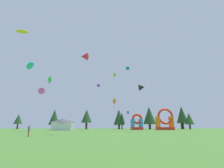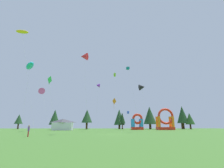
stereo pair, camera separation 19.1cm
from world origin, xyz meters
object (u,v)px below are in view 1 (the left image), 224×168
object	(u,v)px
kite_red_delta	(84,57)
kite_black_delta	(142,87)
kite_blue_box	(128,112)
kite_yellow_parafoil	(22,32)
inflatable_red_slide	(137,124)
kite_cyan_parafoil	(30,66)
festival_tent	(62,125)
kite_lime_box	(115,75)
kite_green_diamond	(49,80)
kite_purple_delta	(98,85)
kite_orange_diamond	(114,102)
kite_teal_box	(128,68)
inflatable_orange_dome	(165,122)
kite_pink_delta	(42,91)
person_left_edge	(29,130)

from	to	relation	value
kite_red_delta	kite_black_delta	distance (m)	17.32
kite_blue_box	kite_yellow_parafoil	bearing A→B (deg)	-142.78
kite_yellow_parafoil	inflatable_red_slide	bearing A→B (deg)	39.10
kite_cyan_parafoil	festival_tent	bearing A→B (deg)	94.48
kite_lime_box	kite_green_diamond	size ratio (longest dim) A/B	1.37
kite_blue_box	kite_purple_delta	world-z (taller)	kite_purple_delta
kite_lime_box	kite_orange_diamond	distance (m)	15.01
kite_blue_box	inflatable_red_slide	size ratio (longest dim) A/B	1.08
kite_cyan_parafoil	kite_teal_box	world-z (taller)	kite_teal_box
kite_purple_delta	kite_red_delta	bearing A→B (deg)	-101.93
kite_purple_delta	kite_orange_diamond	world-z (taller)	kite_purple_delta
kite_green_diamond	inflatable_orange_dome	distance (m)	45.00
kite_green_diamond	kite_red_delta	world-z (taller)	kite_red_delta
kite_teal_box	kite_black_delta	size ratio (longest dim) A/B	1.78
kite_blue_box	festival_tent	distance (m)	23.54
kite_green_diamond	kite_red_delta	size ratio (longest dim) A/B	0.70
kite_pink_delta	kite_red_delta	bearing A→B (deg)	-46.67
kite_blue_box	inflatable_red_slide	world-z (taller)	kite_blue_box
person_left_edge	kite_black_delta	bearing A→B (deg)	89.82
person_left_edge	inflatable_red_slide	distance (m)	45.27
kite_cyan_parafoil	kite_pink_delta	world-z (taller)	kite_pink_delta
kite_blue_box	kite_pink_delta	distance (m)	30.05
person_left_edge	inflatable_red_slide	bearing A→B (deg)	111.58
kite_cyan_parafoil	kite_orange_diamond	world-z (taller)	kite_cyan_parafoil
person_left_edge	kite_blue_box	bearing A→B (deg)	112.82
festival_tent	inflatable_orange_dome	bearing A→B (deg)	4.61
kite_green_diamond	kite_black_delta	world-z (taller)	kite_green_diamond
kite_green_diamond	inflatable_red_slide	xyz separation A→B (m)	(25.40, 27.86, -9.61)
kite_cyan_parafoil	inflatable_red_slide	xyz separation A→B (m)	(24.51, 39.71, -8.86)
person_left_edge	kite_orange_diamond	bearing A→B (deg)	89.53
kite_cyan_parafoil	inflatable_red_slide	size ratio (longest dim) A/B	1.92
kite_teal_box	person_left_edge	world-z (taller)	kite_teal_box
kite_teal_box	festival_tent	world-z (taller)	kite_teal_box
kite_blue_box	kite_black_delta	distance (m)	18.55
kite_orange_diamond	kite_yellow_parafoil	size ratio (longest dim) A/B	0.30
inflatable_red_slide	kite_red_delta	bearing A→B (deg)	-120.06
kite_cyan_parafoil	kite_red_delta	world-z (taller)	kite_red_delta
person_left_edge	kite_lime_box	bearing A→B (deg)	109.34
inflatable_orange_dome	festival_tent	size ratio (longest dim) A/B	1.17
kite_yellow_parafoil	inflatable_red_slide	size ratio (longest dim) A/B	4.15
kite_lime_box	kite_purple_delta	distance (m)	6.06
kite_purple_delta	kite_red_delta	xyz separation A→B (m)	(-2.68, -12.67, 3.79)
festival_tent	kite_pink_delta	bearing A→B (deg)	-118.47
kite_green_diamond	kite_cyan_parafoil	world-z (taller)	kite_green_diamond
kite_teal_box	kite_black_delta	world-z (taller)	kite_teal_box
kite_yellow_parafoil	kite_red_delta	bearing A→B (deg)	-9.07
kite_teal_box	kite_yellow_parafoil	distance (m)	34.78
kite_lime_box	kite_blue_box	distance (m)	16.88
kite_cyan_parafoil	inflatable_red_slide	bearing A→B (deg)	58.32
kite_lime_box	festival_tent	xyz separation A→B (m)	(-17.72, 11.89, -14.71)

